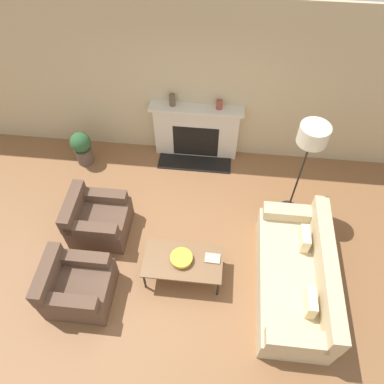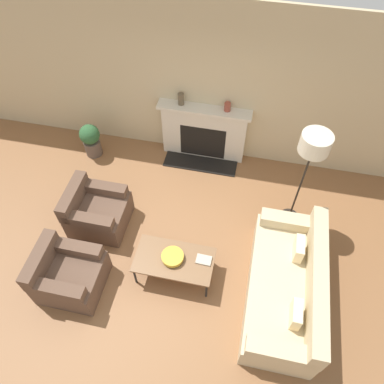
% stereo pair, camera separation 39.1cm
% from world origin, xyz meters
% --- Properties ---
extents(ground_plane, '(18.00, 18.00, 0.00)m').
position_xyz_m(ground_plane, '(0.00, 0.00, 0.00)').
color(ground_plane, brown).
extents(wall_back, '(18.00, 0.06, 2.90)m').
position_xyz_m(wall_back, '(0.00, 2.59, 1.45)').
color(wall_back, '#C6B289').
rests_on(wall_back, ground_plane).
extents(fireplace, '(1.63, 0.59, 1.11)m').
position_xyz_m(fireplace, '(0.05, 2.44, 0.54)').
color(fireplace, beige).
rests_on(fireplace, ground_plane).
extents(couch, '(0.94, 2.11, 0.87)m').
position_xyz_m(couch, '(1.73, -0.12, 0.32)').
color(couch, '#CCB78E').
rests_on(couch, ground_plane).
extents(armchair_near, '(0.88, 0.82, 0.76)m').
position_xyz_m(armchair_near, '(-1.33, -0.58, 0.30)').
color(armchair_near, brown).
rests_on(armchair_near, ground_plane).
extents(armchair_far, '(0.88, 0.82, 0.76)m').
position_xyz_m(armchair_far, '(-1.33, 0.54, 0.30)').
color(armchair_far, brown).
rests_on(armchair_far, ground_plane).
extents(coffee_table, '(1.13, 0.62, 0.42)m').
position_xyz_m(coffee_table, '(0.11, -0.08, 0.39)').
color(coffee_table, brown).
rests_on(coffee_table, ground_plane).
extents(bowl, '(0.32, 0.32, 0.08)m').
position_xyz_m(bowl, '(0.08, -0.08, 0.47)').
color(bowl, gold).
rests_on(bowl, coffee_table).
extents(book, '(0.22, 0.16, 0.02)m').
position_xyz_m(book, '(0.52, -0.01, 0.43)').
color(book, '#B2A893').
rests_on(book, coffee_table).
extents(floor_lamp, '(0.42, 0.42, 1.86)m').
position_xyz_m(floor_lamp, '(1.74, 1.30, 1.60)').
color(floor_lamp, black).
rests_on(floor_lamp, ground_plane).
extents(mantel_vase_left, '(0.10, 0.10, 0.21)m').
position_xyz_m(mantel_vase_left, '(-0.36, 2.46, 1.22)').
color(mantel_vase_left, brown).
rests_on(mantel_vase_left, fireplace).
extents(mantel_vase_center_left, '(0.11, 0.11, 0.15)m').
position_xyz_m(mantel_vase_center_left, '(0.43, 2.46, 1.19)').
color(mantel_vase_center_left, brown).
rests_on(mantel_vase_center_left, fireplace).
extents(potted_plant, '(0.37, 0.37, 0.67)m').
position_xyz_m(potted_plant, '(-2.00, 2.03, 0.37)').
color(potted_plant, brown).
rests_on(potted_plant, ground_plane).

